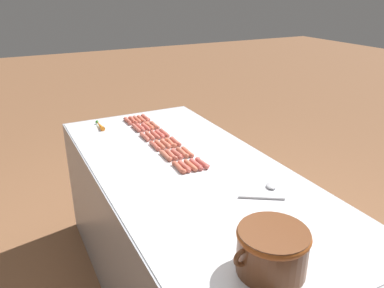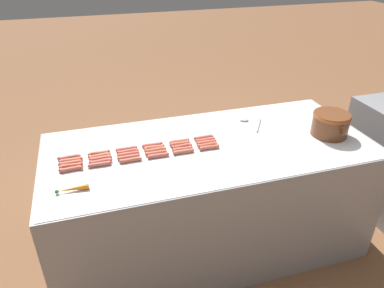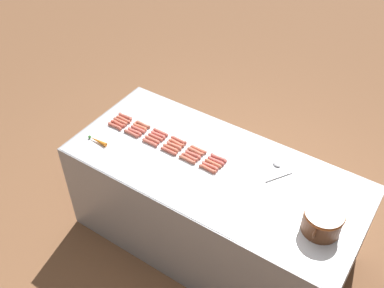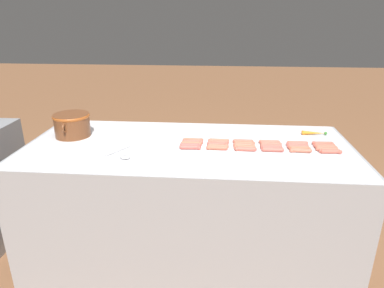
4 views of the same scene
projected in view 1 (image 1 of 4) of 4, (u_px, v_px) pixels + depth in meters
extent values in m
cube|color=#9EA0A5|center=(190.00, 236.00, 2.28)|extent=(1.00, 2.21, 0.88)
cube|color=silver|center=(190.00, 170.00, 2.11)|extent=(0.98, 2.17, 0.00)
cylinder|color=#C25C4C|center=(145.00, 118.00, 2.89)|extent=(0.03, 0.12, 0.03)
sphere|color=#C25C4C|center=(143.00, 115.00, 2.94)|extent=(0.03, 0.03, 0.03)
sphere|color=#C25C4C|center=(148.00, 120.00, 2.84)|extent=(0.03, 0.03, 0.03)
cylinder|color=#C06750|center=(154.00, 125.00, 2.74)|extent=(0.03, 0.12, 0.03)
sphere|color=#C06750|center=(151.00, 123.00, 2.79)|extent=(0.03, 0.03, 0.03)
sphere|color=#C06750|center=(158.00, 127.00, 2.69)|extent=(0.03, 0.03, 0.03)
cylinder|color=#C85D50|center=(164.00, 133.00, 2.59)|extent=(0.03, 0.12, 0.03)
sphere|color=#C85D50|center=(161.00, 130.00, 2.64)|extent=(0.03, 0.03, 0.03)
sphere|color=#C85D50|center=(168.00, 136.00, 2.55)|extent=(0.03, 0.03, 0.03)
cylinder|color=#C45C4D|center=(175.00, 141.00, 2.45)|extent=(0.03, 0.12, 0.03)
sphere|color=#C45C4D|center=(171.00, 138.00, 2.50)|extent=(0.03, 0.03, 0.03)
sphere|color=#C45C4D|center=(180.00, 144.00, 2.41)|extent=(0.03, 0.03, 0.03)
cylinder|color=#CC624A|center=(187.00, 152.00, 2.30)|extent=(0.03, 0.12, 0.03)
sphere|color=#CC624A|center=(183.00, 148.00, 2.35)|extent=(0.03, 0.03, 0.03)
sphere|color=#CC624A|center=(192.00, 155.00, 2.25)|extent=(0.03, 0.03, 0.03)
cylinder|color=#C75B51|center=(202.00, 163.00, 2.16)|extent=(0.03, 0.12, 0.03)
sphere|color=#C75B51|center=(198.00, 159.00, 2.21)|extent=(0.03, 0.03, 0.03)
sphere|color=#C75B51|center=(207.00, 167.00, 2.11)|extent=(0.03, 0.03, 0.03)
cylinder|color=#CA644D|center=(141.00, 119.00, 2.87)|extent=(0.03, 0.12, 0.03)
sphere|color=#CA644D|center=(138.00, 117.00, 2.91)|extent=(0.03, 0.03, 0.03)
sphere|color=#CA644D|center=(144.00, 121.00, 2.82)|extent=(0.03, 0.03, 0.03)
cylinder|color=#CB664A|center=(150.00, 126.00, 2.72)|extent=(0.04, 0.12, 0.03)
sphere|color=#CB664A|center=(147.00, 123.00, 2.77)|extent=(0.03, 0.03, 0.03)
sphere|color=#CB664A|center=(152.00, 128.00, 2.67)|extent=(0.03, 0.03, 0.03)
cylinder|color=#CD5A4F|center=(160.00, 134.00, 2.58)|extent=(0.03, 0.12, 0.03)
sphere|color=#CD5A4F|center=(157.00, 131.00, 2.63)|extent=(0.03, 0.03, 0.03)
sphere|color=#CD5A4F|center=(163.00, 137.00, 2.53)|extent=(0.03, 0.03, 0.03)
cylinder|color=#CD674D|center=(170.00, 143.00, 2.43)|extent=(0.04, 0.12, 0.03)
sphere|color=#CD674D|center=(166.00, 140.00, 2.48)|extent=(0.03, 0.03, 0.03)
sphere|color=#CD674D|center=(175.00, 146.00, 2.39)|extent=(0.03, 0.03, 0.03)
cylinder|color=#BF6750|center=(182.00, 152.00, 2.29)|extent=(0.03, 0.12, 0.03)
sphere|color=#BF6750|center=(178.00, 149.00, 2.34)|extent=(0.03, 0.03, 0.03)
sphere|color=#BF6750|center=(187.00, 156.00, 2.24)|extent=(0.03, 0.03, 0.03)
cylinder|color=#C85951|center=(196.00, 164.00, 2.14)|extent=(0.03, 0.12, 0.03)
sphere|color=#C85951|center=(192.00, 160.00, 2.19)|extent=(0.03, 0.03, 0.03)
sphere|color=#C85951|center=(201.00, 168.00, 2.09)|extent=(0.03, 0.03, 0.03)
cylinder|color=#C0604A|center=(137.00, 119.00, 2.86)|extent=(0.03, 0.12, 0.03)
sphere|color=#C0604A|center=(135.00, 117.00, 2.90)|extent=(0.03, 0.03, 0.03)
sphere|color=#C0604A|center=(139.00, 122.00, 2.81)|extent=(0.03, 0.03, 0.03)
cylinder|color=#CB5D50|center=(146.00, 127.00, 2.71)|extent=(0.03, 0.12, 0.03)
sphere|color=#CB5D50|center=(143.00, 124.00, 2.76)|extent=(0.03, 0.03, 0.03)
sphere|color=#CB5D50|center=(149.00, 129.00, 2.66)|extent=(0.03, 0.03, 0.03)
cylinder|color=#C65D4D|center=(155.00, 135.00, 2.56)|extent=(0.03, 0.12, 0.03)
sphere|color=#C65D4D|center=(152.00, 132.00, 2.61)|extent=(0.03, 0.03, 0.03)
sphere|color=#C65D4D|center=(158.00, 137.00, 2.52)|extent=(0.03, 0.03, 0.03)
cylinder|color=#CD6751|center=(166.00, 144.00, 2.42)|extent=(0.03, 0.12, 0.03)
sphere|color=#CD6751|center=(163.00, 140.00, 2.47)|extent=(0.03, 0.03, 0.03)
sphere|color=#CD6751|center=(169.00, 147.00, 2.37)|extent=(0.03, 0.03, 0.03)
cylinder|color=#BF5A4C|center=(177.00, 154.00, 2.27)|extent=(0.04, 0.12, 0.03)
sphere|color=#BF5A4C|center=(173.00, 150.00, 2.32)|extent=(0.03, 0.03, 0.03)
sphere|color=#BF5A4C|center=(180.00, 158.00, 2.22)|extent=(0.03, 0.03, 0.03)
cylinder|color=#C8664B|center=(191.00, 165.00, 2.13)|extent=(0.03, 0.12, 0.03)
sphere|color=#C8664B|center=(186.00, 161.00, 2.18)|extent=(0.03, 0.03, 0.03)
sphere|color=#C8664B|center=(195.00, 169.00, 2.08)|extent=(0.03, 0.03, 0.03)
cylinder|color=#CA5A47|center=(133.00, 120.00, 2.84)|extent=(0.04, 0.12, 0.03)
sphere|color=#CA5A47|center=(130.00, 118.00, 2.89)|extent=(0.03, 0.03, 0.03)
sphere|color=#CA5A47|center=(136.00, 122.00, 2.79)|extent=(0.03, 0.03, 0.03)
cylinder|color=#C45C4F|center=(141.00, 127.00, 2.69)|extent=(0.03, 0.12, 0.03)
sphere|color=#C45C4F|center=(138.00, 125.00, 2.74)|extent=(0.03, 0.03, 0.03)
sphere|color=#C45C4F|center=(143.00, 130.00, 2.64)|extent=(0.03, 0.03, 0.03)
cylinder|color=#C7624F|center=(150.00, 135.00, 2.55)|extent=(0.03, 0.12, 0.03)
sphere|color=#C7624F|center=(147.00, 133.00, 2.60)|extent=(0.03, 0.03, 0.03)
sphere|color=#C7624F|center=(153.00, 138.00, 2.50)|extent=(0.03, 0.03, 0.03)
cylinder|color=#C1614A|center=(160.00, 144.00, 2.41)|extent=(0.03, 0.12, 0.03)
sphere|color=#C1614A|center=(156.00, 141.00, 2.45)|extent=(0.03, 0.03, 0.03)
sphere|color=#C1614A|center=(163.00, 148.00, 2.36)|extent=(0.03, 0.03, 0.03)
cylinder|color=#C05F4D|center=(171.00, 155.00, 2.26)|extent=(0.03, 0.12, 0.03)
sphere|color=#C05F4D|center=(166.00, 151.00, 2.31)|extent=(0.03, 0.03, 0.03)
sphere|color=#C05F4D|center=(176.00, 158.00, 2.21)|extent=(0.03, 0.03, 0.03)
cylinder|color=#C65E4F|center=(184.00, 166.00, 2.12)|extent=(0.03, 0.12, 0.03)
sphere|color=#C65E4F|center=(180.00, 162.00, 2.17)|extent=(0.03, 0.03, 0.03)
sphere|color=#C65E4F|center=(189.00, 170.00, 2.07)|extent=(0.03, 0.03, 0.03)
cylinder|color=#C15B4A|center=(128.00, 121.00, 2.82)|extent=(0.03, 0.12, 0.03)
sphere|color=#C15B4A|center=(126.00, 119.00, 2.87)|extent=(0.03, 0.03, 0.03)
sphere|color=#C15B4A|center=(130.00, 123.00, 2.77)|extent=(0.03, 0.03, 0.03)
cylinder|color=#BF5D4E|center=(136.00, 128.00, 2.69)|extent=(0.03, 0.12, 0.03)
sphere|color=#BF5D4E|center=(133.00, 125.00, 2.73)|extent=(0.03, 0.03, 0.03)
sphere|color=#BF5D4E|center=(139.00, 130.00, 2.64)|extent=(0.03, 0.03, 0.03)
cylinder|color=#C96250|center=(145.00, 137.00, 2.53)|extent=(0.03, 0.12, 0.03)
sphere|color=#C96250|center=(142.00, 134.00, 2.58)|extent=(0.03, 0.03, 0.03)
sphere|color=#C96250|center=(148.00, 140.00, 2.48)|extent=(0.03, 0.03, 0.03)
cylinder|color=#C65C4B|center=(155.00, 146.00, 2.39)|extent=(0.03, 0.12, 0.03)
sphere|color=#C65C4B|center=(151.00, 143.00, 2.43)|extent=(0.03, 0.03, 0.03)
sphere|color=#C65C4B|center=(159.00, 149.00, 2.34)|extent=(0.03, 0.03, 0.03)
cylinder|color=#C4674F|center=(166.00, 156.00, 2.25)|extent=(0.03, 0.12, 0.03)
sphere|color=#C4674F|center=(162.00, 152.00, 2.29)|extent=(0.03, 0.03, 0.03)
sphere|color=#C4674F|center=(170.00, 159.00, 2.20)|extent=(0.03, 0.03, 0.03)
cylinder|color=#C86049|center=(179.00, 167.00, 2.10)|extent=(0.03, 0.12, 0.03)
sphere|color=#C86049|center=(174.00, 163.00, 2.15)|extent=(0.03, 0.03, 0.03)
sphere|color=#C86049|center=(184.00, 171.00, 2.06)|extent=(0.03, 0.03, 0.03)
cylinder|color=brown|center=(272.00, 251.00, 1.33)|extent=(0.25, 0.25, 0.17)
torus|color=#9E4A1B|center=(274.00, 235.00, 1.31)|extent=(0.26, 0.26, 0.03)
torus|color=brown|center=(300.00, 237.00, 1.38)|extent=(0.07, 0.02, 0.07)
torus|color=brown|center=(243.00, 258.00, 1.28)|extent=(0.07, 0.02, 0.07)
cylinder|color=#B7B7BC|center=(261.00, 198.00, 1.82)|extent=(0.19, 0.13, 0.01)
ellipsoid|color=#B7B7BC|center=(271.00, 186.00, 1.92)|extent=(0.08, 0.09, 0.02)
cone|color=orange|center=(100.00, 125.00, 2.73)|extent=(0.03, 0.17, 0.03)
sphere|color=#387F2D|center=(97.00, 122.00, 2.80)|extent=(0.02, 0.02, 0.02)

